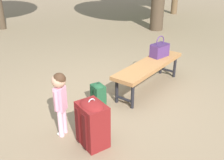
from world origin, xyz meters
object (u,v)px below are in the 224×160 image
Objects in this scene: park_bench at (149,67)px; handbag at (160,49)px; backpack_small at (98,94)px; backpack_large at (93,122)px; child_standing at (60,95)px.

handbag is (-0.39, -0.08, 0.18)m from park_bench.
park_bench reaches higher than backpack_small.
backpack_small is (-0.68, -0.62, -0.12)m from backpack_large.
backpack_small is at bearing -137.33° from backpack_large.
child_standing is 0.49m from backpack_large.
park_bench is at bearing -179.84° from child_standing.
park_bench is 1.77m from child_standing.
handbag is at bearing -166.33° from backpack_large.
park_bench is at bearing 11.95° from handbag.
handbag is at bearing -168.05° from park_bench.
child_standing is at bearing 0.16° from park_bench.
child_standing is 1.37× the size of backpack_large.
handbag is 1.01× the size of backpack_small.
backpack_large is at bearing 42.67° from backpack_small.
backpack_large reaches higher than backpack_small.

